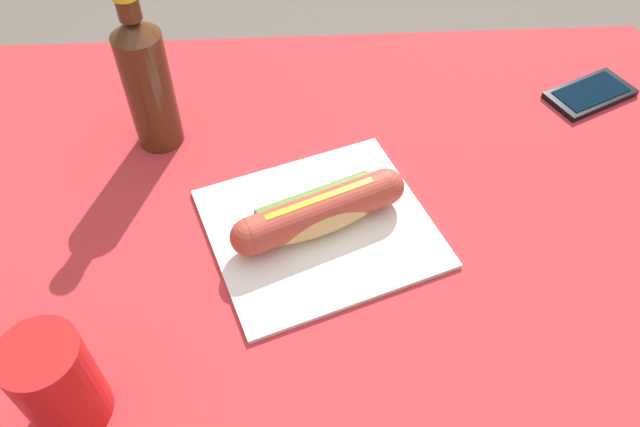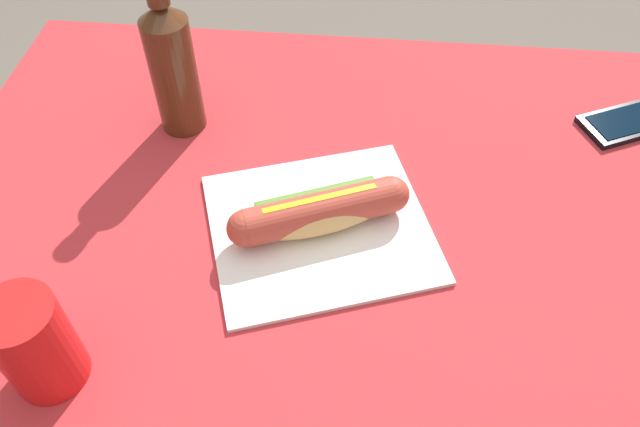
% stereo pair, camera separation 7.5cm
% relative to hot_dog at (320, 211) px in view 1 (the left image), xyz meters
% --- Properties ---
extents(dining_table, '(1.08, 0.86, 0.75)m').
position_rel_hot_dog_xyz_m(dining_table, '(0.03, -0.01, -0.17)').
color(dining_table, brown).
rests_on(dining_table, ground).
extents(paper_wrapper, '(0.33, 0.31, 0.01)m').
position_rel_hot_dog_xyz_m(paper_wrapper, '(0.00, -0.00, -0.03)').
color(paper_wrapper, white).
rests_on(paper_wrapper, dining_table).
extents(hot_dog, '(0.21, 0.12, 0.05)m').
position_rel_hot_dog_xyz_m(hot_dog, '(0.00, 0.00, 0.00)').
color(hot_dog, '#DBB26B').
rests_on(hot_dog, paper_wrapper).
extents(cell_phone, '(0.15, 0.12, 0.01)m').
position_rel_hot_dog_xyz_m(cell_phone, '(0.42, 0.24, -0.03)').
color(cell_phone, black).
rests_on(cell_phone, dining_table).
extents(soda_bottle, '(0.06, 0.06, 0.23)m').
position_rel_hot_dog_xyz_m(soda_bottle, '(-0.21, 0.18, 0.07)').
color(soda_bottle, '#4C2814').
rests_on(soda_bottle, dining_table).
extents(drinking_cup, '(0.07, 0.07, 0.12)m').
position_rel_hot_dog_xyz_m(drinking_cup, '(-0.26, -0.22, 0.03)').
color(drinking_cup, red).
rests_on(drinking_cup, dining_table).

